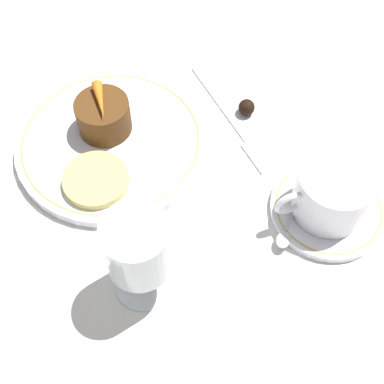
% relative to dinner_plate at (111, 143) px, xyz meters
% --- Properties ---
extents(ground_plane, '(3.00, 3.00, 0.00)m').
position_rel_dinner_plate_xyz_m(ground_plane, '(0.01, 0.05, -0.01)').
color(ground_plane, white).
extents(dinner_plate, '(0.23, 0.23, 0.01)m').
position_rel_dinner_plate_xyz_m(dinner_plate, '(0.00, 0.00, 0.00)').
color(dinner_plate, white).
rests_on(dinner_plate, ground_plane).
extents(saucer, '(0.13, 0.13, 0.01)m').
position_rel_dinner_plate_xyz_m(saucer, '(-0.21, 0.17, -0.00)').
color(saucer, white).
rests_on(saucer, ground_plane).
extents(coffee_cup, '(0.11, 0.08, 0.06)m').
position_rel_dinner_plate_xyz_m(coffee_cup, '(-0.21, 0.17, 0.03)').
color(coffee_cup, white).
rests_on(coffee_cup, saucer).
extents(spoon, '(0.08, 0.10, 0.00)m').
position_rel_dinner_plate_xyz_m(spoon, '(-0.17, 0.16, 0.00)').
color(spoon, silver).
rests_on(spoon, saucer).
extents(wine_glass, '(0.06, 0.06, 0.12)m').
position_rel_dinner_plate_xyz_m(wine_glass, '(0.02, 0.19, 0.07)').
color(wine_glass, silver).
rests_on(wine_glass, ground_plane).
extents(fork, '(0.05, 0.19, 0.01)m').
position_rel_dinner_plate_xyz_m(fork, '(-0.16, 0.02, -0.01)').
color(fork, silver).
rests_on(fork, ground_plane).
extents(dessert_cake, '(0.07, 0.07, 0.04)m').
position_rel_dinner_plate_xyz_m(dessert_cake, '(0.00, -0.02, 0.03)').
color(dessert_cake, '#563314').
rests_on(dessert_cake, dinner_plate).
extents(carrot_garnish, '(0.02, 0.05, 0.01)m').
position_rel_dinner_plate_xyz_m(carrot_garnish, '(0.00, -0.02, 0.06)').
color(carrot_garnish, orange).
rests_on(carrot_garnish, dessert_cake).
extents(pineapple_slice, '(0.08, 0.08, 0.01)m').
position_rel_dinner_plate_xyz_m(pineapple_slice, '(0.03, 0.06, 0.01)').
color(pineapple_slice, '#EFE075').
rests_on(pineapple_slice, dinner_plate).
extents(chocolate_truffle, '(0.02, 0.02, 0.02)m').
position_rel_dinner_plate_xyz_m(chocolate_truffle, '(-0.18, 0.00, 0.00)').
color(chocolate_truffle, black).
rests_on(chocolate_truffle, ground_plane).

